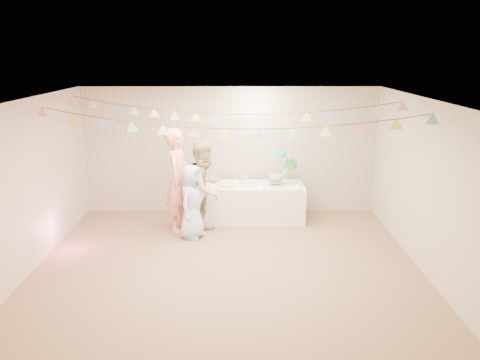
{
  "coord_description": "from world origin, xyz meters",
  "views": [
    {
      "loc": [
        0.19,
        -6.89,
        3.27
      ],
      "look_at": [
        0.2,
        0.8,
        1.15
      ],
      "focal_mm": 35.0,
      "sensor_mm": 36.0,
      "label": 1
    }
  ],
  "objects_px": {
    "table": "(254,202)",
    "person_child": "(193,201)",
    "cake_stand": "(282,166)",
    "person_adult_a": "(179,180)",
    "person_adult_b": "(205,188)"
  },
  "relations": [
    {
      "from": "cake_stand",
      "to": "person_adult_b",
      "type": "distance_m",
      "value": 1.67
    },
    {
      "from": "person_adult_a",
      "to": "person_child",
      "type": "relative_size",
      "value": 1.44
    },
    {
      "from": "table",
      "to": "person_child",
      "type": "xyz_separation_m",
      "value": [
        -1.13,
        -0.9,
        0.31
      ]
    },
    {
      "from": "person_adult_b",
      "to": "person_child",
      "type": "bearing_deg",
      "value": 158.84
    },
    {
      "from": "table",
      "to": "cake_stand",
      "type": "relative_size",
      "value": 2.85
    },
    {
      "from": "person_adult_a",
      "to": "person_child",
      "type": "distance_m",
      "value": 0.55
    },
    {
      "from": "table",
      "to": "cake_stand",
      "type": "xyz_separation_m",
      "value": [
        0.55,
        0.05,
        0.73
      ]
    },
    {
      "from": "cake_stand",
      "to": "person_adult_a",
      "type": "bearing_deg",
      "value": -163.54
    },
    {
      "from": "person_child",
      "to": "table",
      "type": "bearing_deg",
      "value": -26.32
    },
    {
      "from": "person_adult_a",
      "to": "person_adult_b",
      "type": "xyz_separation_m",
      "value": [
        0.49,
        -0.18,
        -0.1
      ]
    },
    {
      "from": "person_adult_b",
      "to": "cake_stand",
      "type": "bearing_deg",
      "value": -36.11
    },
    {
      "from": "person_adult_a",
      "to": "person_child",
      "type": "xyz_separation_m",
      "value": [
        0.28,
        -0.37,
        -0.3
      ]
    },
    {
      "from": "table",
      "to": "person_adult_b",
      "type": "xyz_separation_m",
      "value": [
        -0.92,
        -0.71,
        0.51
      ]
    },
    {
      "from": "table",
      "to": "person_adult_b",
      "type": "relative_size",
      "value": 1.12
    },
    {
      "from": "table",
      "to": "cake_stand",
      "type": "height_order",
      "value": "cake_stand"
    }
  ]
}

